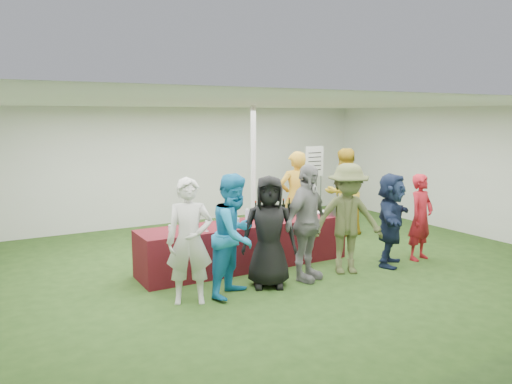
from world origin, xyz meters
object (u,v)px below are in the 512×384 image
dump_bucket (334,210)px  wine_list_sign (314,167)px  customer_3 (307,223)px  customer_2 (269,232)px  customer_6 (421,217)px  staff_pourer (296,198)px  customer_4 (347,219)px  customer_5 (391,220)px  customer_1 (235,235)px  staff_back (343,192)px  customer_0 (190,241)px  serving_table (246,245)px

dump_bucket → wine_list_sign: size_ratio=0.14×
wine_list_sign → customer_3: (-2.59, -3.35, -0.42)m
customer_3 → customer_2: bearing=154.1°
wine_list_sign → customer_6: wine_list_sign is taller
staff_pourer → customer_4: staff_pourer is taller
staff_pourer → customer_5: (0.60, -1.95, -0.13)m
staff_pourer → customer_5: 2.04m
staff_pourer → customer_2: 2.53m
dump_bucket → customer_1: bearing=-160.4°
customer_5 → customer_3: bearing=138.5°
customer_2 → customer_6: bearing=25.3°
dump_bucket → customer_2: 2.01m
dump_bucket → staff_back: 1.69m
wine_list_sign → customer_2: size_ratio=1.09×
staff_back → customer_3: (-2.38, -2.03, -0.02)m
staff_pourer → staff_back: size_ratio=1.00×
customer_2 → customer_3: bearing=24.6°
staff_pourer → staff_back: staff_back is taller
staff_pourer → customer_4: 1.94m
customer_2 → customer_4: (1.42, -0.07, 0.06)m
customer_5 → customer_6: bearing=-39.9°
wine_list_sign → staff_back: bearing=-99.0°
customer_0 → customer_6: (4.28, -0.08, -0.10)m
dump_bucket → wine_list_sign: (1.40, 2.51, 0.48)m
customer_6 → staff_back: bearing=78.9°
wine_list_sign → serving_table: bearing=-143.3°
customer_0 → customer_4: bearing=22.3°
serving_table → customer_0: bearing=-143.4°
customer_3 → customer_6: (2.38, -0.08, -0.14)m
dump_bucket → customer_3: customer_3 is taller
customer_3 → customer_6: 2.38m
customer_6 → customer_0: bearing=168.0°
customer_0 → staff_back: bearing=48.4°
dump_bucket → customer_5: bearing=-61.8°
dump_bucket → customer_0: size_ratio=0.15×
customer_1 → customer_6: size_ratio=1.14×
staff_back → customer_1: bearing=27.8°
wine_list_sign → customer_5: wine_list_sign is taller
wine_list_sign → dump_bucket: bearing=-119.2°
customer_0 → customer_1: 0.67m
customer_2 → customer_4: bearing=24.7°
serving_table → customer_6: bearing=-21.7°
customer_1 → customer_4: customer_4 is taller
serving_table → customer_2: (-0.17, -1.03, 0.45)m
serving_table → dump_bucket: (1.67, -0.22, 0.46)m
wine_list_sign → customer_4: (-1.82, -3.38, -0.43)m
customer_3 → customer_4: customer_3 is taller
staff_pourer → customer_6: (1.31, -1.96, -0.16)m
serving_table → customer_3: bearing=-65.5°
staff_pourer → customer_3: staff_pourer is taller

